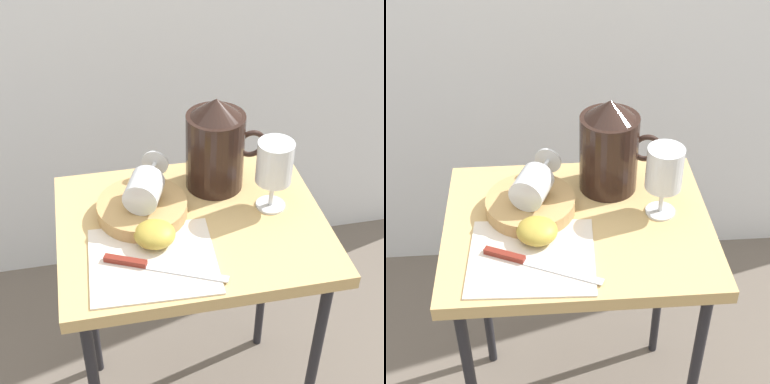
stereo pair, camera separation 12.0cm
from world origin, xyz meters
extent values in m
cube|color=tan|center=(0.00, 0.00, 0.65)|extent=(0.56, 0.44, 0.03)
cylinder|color=black|center=(-0.24, 0.18, 0.32)|extent=(0.02, 0.02, 0.64)
cylinder|color=black|center=(0.24, 0.18, 0.32)|extent=(0.02, 0.02, 0.64)
cube|color=silver|center=(-0.10, -0.10, 0.67)|extent=(0.25, 0.23, 0.00)
cylinder|color=tan|center=(-0.10, 0.04, 0.69)|extent=(0.19, 0.19, 0.03)
cylinder|color=black|center=(0.08, 0.12, 0.76)|extent=(0.13, 0.13, 0.18)
cylinder|color=#B23819|center=(0.08, 0.12, 0.72)|extent=(0.12, 0.12, 0.10)
cone|color=black|center=(0.08, 0.12, 0.87)|extent=(0.11, 0.11, 0.04)
torus|color=black|center=(0.16, 0.12, 0.77)|extent=(0.07, 0.01, 0.07)
cylinder|color=silver|center=(0.18, 0.02, 0.67)|extent=(0.06, 0.06, 0.00)
cylinder|color=silver|center=(0.18, 0.02, 0.71)|extent=(0.01, 0.01, 0.06)
cylinder|color=silver|center=(0.18, 0.02, 0.78)|extent=(0.08, 0.08, 0.09)
cylinder|color=#B23819|center=(0.18, 0.02, 0.76)|extent=(0.07, 0.07, 0.05)
cylinder|color=silver|center=(-0.09, 0.04, 0.74)|extent=(0.10, 0.10, 0.07)
cylinder|color=silver|center=(-0.07, 0.10, 0.74)|extent=(0.03, 0.06, 0.01)
cylinder|color=silver|center=(-0.06, 0.13, 0.74)|extent=(0.06, 0.03, 0.06)
ellipsoid|color=#B29938|center=(-0.09, -0.05, 0.69)|extent=(0.08, 0.08, 0.04)
ellipsoid|color=#B29938|center=(-0.08, -0.05, 0.69)|extent=(0.08, 0.08, 0.04)
cube|color=silver|center=(-0.04, -0.15, 0.67)|extent=(0.15, 0.08, 0.00)
cube|color=maroon|center=(-0.15, -0.10, 0.68)|extent=(0.08, 0.05, 0.01)
camera|label=1|loc=(-0.19, -0.94, 1.48)|focal=55.73mm
camera|label=2|loc=(-0.07, -0.95, 1.48)|focal=55.73mm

